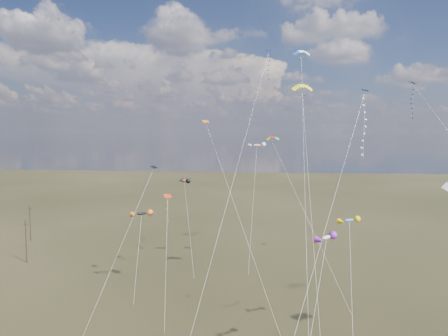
# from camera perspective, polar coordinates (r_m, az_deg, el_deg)

# --- Properties ---
(utility_pole_near) EXTENTS (1.40, 0.20, 8.00)m
(utility_pole_near) POSITION_cam_1_polar(r_m,az_deg,el_deg) (83.01, -26.43, -9.29)
(utility_pole_near) COLOR black
(utility_pole_near) RESTS_ON ground
(utility_pole_far) EXTENTS (1.40, 0.20, 8.00)m
(utility_pole_far) POSITION_cam_1_polar(r_m,az_deg,el_deg) (98.71, -25.97, -7.01)
(utility_pole_far) COLOR black
(utility_pole_far) RESTS_ON ground
(diamond_black_high) EXTENTS (15.63, 22.02, 32.20)m
(diamond_black_high) POSITION_cam_1_polar(r_m,az_deg,el_deg) (71.03, 26.30, 7.31)
(diamond_black_high) COLOR black
(diamond_black_high) RESTS_ON ground
(diamond_navy_tall) EXTENTS (9.28, 26.54, 37.26)m
(diamond_navy_tall) POSITION_cam_1_polar(r_m,az_deg,el_deg) (64.22, 5.76, 12.17)
(diamond_navy_tall) COLOR #09104F
(diamond_navy_tall) RESTS_ON ground
(diamond_black_mid) EXTENTS (5.02, 16.29, 19.05)m
(diamond_black_mid) POSITION_cam_1_polar(r_m,az_deg,el_deg) (56.79, -12.35, -5.56)
(diamond_black_mid) COLOR black
(diamond_black_mid) RESTS_ON ground
(diamond_red_low) EXTENTS (3.27, 13.05, 14.89)m
(diamond_red_low) POSITION_cam_1_polar(r_m,az_deg,el_deg) (59.33, -8.05, -6.46)
(diamond_red_low) COLOR #B92E0F
(diamond_red_low) RESTS_ON ground
(diamond_navy_right) EXTENTS (10.39, 14.15, 28.29)m
(diamond_navy_right) POSITION_cam_1_polar(r_m,az_deg,el_deg) (41.79, 18.90, 4.40)
(diamond_navy_right) COLOR #0B1B54
(diamond_navy_right) RESTS_ON ground
(diamond_orange_center) EXTENTS (11.79, 14.95, 25.86)m
(diamond_orange_center) POSITION_cam_1_polar(r_m,az_deg,el_deg) (56.22, -0.19, -0.32)
(diamond_orange_center) COLOR #C04C11
(diamond_orange_center) RESTS_ON ground
(parafoil_yellow) EXTENTS (3.12, 18.46, 31.16)m
(parafoil_yellow) POSITION_cam_1_polar(r_m,az_deg,el_deg) (57.83, 11.15, 11.32)
(parafoil_yellow) COLOR yellow
(parafoil_yellow) RESTS_ON ground
(parafoil_blue_white) EXTENTS (2.67, 23.82, 36.49)m
(parafoil_blue_white) POSITION_cam_1_polar(r_m,az_deg,el_deg) (62.07, 11.03, 15.83)
(parafoil_blue_white) COLOR #1952AF
(parafoil_blue_white) RESTS_ON ground
(parafoil_tricolor) EXTENTS (11.63, 17.32, 23.68)m
(parafoil_tricolor) POSITION_cam_1_polar(r_m,az_deg,el_deg) (68.15, 7.05, 4.24)
(parafoil_tricolor) COLOR #D5CB04
(parafoil_tricolor) RESTS_ON ground
(novelty_black_orange) EXTENTS (3.04, 7.67, 12.13)m
(novelty_black_orange) POSITION_cam_1_polar(r_m,az_deg,el_deg) (62.49, -11.69, -6.41)
(novelty_black_orange) COLOR black
(novelty_black_orange) RESTS_ON ground
(novelty_orange_black) EXTENTS (4.87, 10.61, 15.58)m
(novelty_orange_black) POSITION_cam_1_polar(r_m,az_deg,el_deg) (73.92, -5.68, -1.86)
(novelty_orange_black) COLOR orange
(novelty_orange_black) RESTS_ON ground
(novelty_white_purple) EXTENTS (4.58, 9.75, 14.33)m
(novelty_white_purple) POSITION_cam_1_polar(r_m,az_deg,el_deg) (40.33, 14.44, -9.68)
(novelty_white_purple) COLOR silver
(novelty_white_purple) RESTS_ON ground
(novelty_redwhite_stripe) EXTENTS (3.28, 16.49, 21.95)m
(novelty_redwhite_stripe) POSITION_cam_1_polar(r_m,az_deg,el_deg) (80.54, 4.72, 3.21)
(novelty_redwhite_stripe) COLOR red
(novelty_redwhite_stripe) RESTS_ON ground
(novelty_blue_yellow) EXTENTS (2.75, 12.86, 14.63)m
(novelty_blue_yellow) POSITION_cam_1_polar(r_m,az_deg,el_deg) (46.99, 17.48, -7.24)
(novelty_blue_yellow) COLOR blue
(novelty_blue_yellow) RESTS_ON ground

